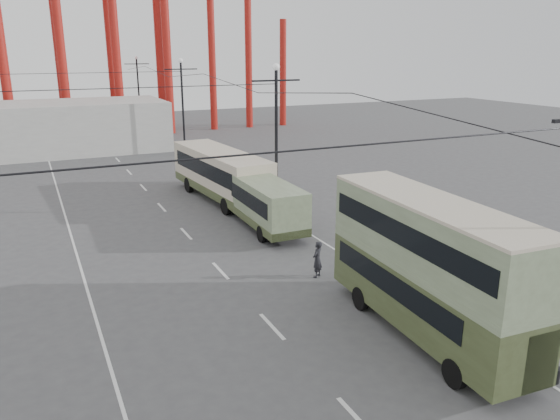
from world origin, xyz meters
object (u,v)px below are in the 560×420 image
single_decker_cream (221,173)px  pedestrian (317,259)px  double_decker_bus (428,262)px  single_decker_green (256,197)px

single_decker_cream → pedestrian: bearing=-96.7°
double_decker_bus → pedestrian: double_decker_bus is taller
pedestrian → double_decker_bus: bearing=62.8°
single_decker_green → pedestrian: 8.91m
single_decker_cream → pedestrian: 14.80m
single_decker_green → pedestrian: bearing=-93.4°
single_decker_green → pedestrian: size_ratio=5.90×
single_decker_green → double_decker_bus: bearing=-88.0°
double_decker_bus → pedestrian: (-0.96, 6.36, -2.01)m
single_decker_cream → pedestrian: size_ratio=6.51×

